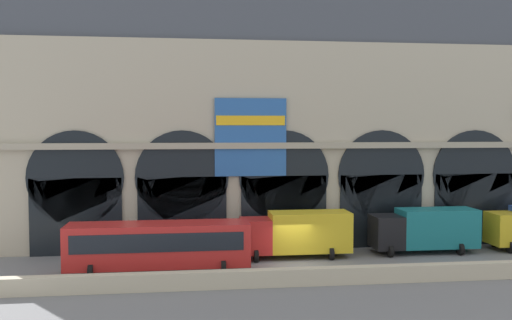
# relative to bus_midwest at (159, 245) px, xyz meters

# --- Properties ---
(ground_plane) EXTENTS (200.00, 200.00, 0.00)m
(ground_plane) POSITION_rel_bus_midwest_xyz_m (8.72, 0.69, -1.78)
(ground_plane) COLOR slate
(quay_parapet_wall) EXTENTS (90.00, 0.70, 0.97)m
(quay_parapet_wall) POSITION_rel_bus_midwest_xyz_m (8.72, -3.52, -1.29)
(quay_parapet_wall) COLOR beige
(quay_parapet_wall) RESTS_ON ground
(station_building) EXTENTS (45.47, 5.05, 18.78)m
(station_building) POSITION_rel_bus_midwest_xyz_m (8.74, 8.01, 7.31)
(station_building) COLOR #B2A891
(station_building) RESTS_ON ground
(bus_midwest) EXTENTS (11.00, 3.25, 3.10)m
(bus_midwest) POSITION_rel_bus_midwest_xyz_m (0.00, 0.00, 0.00)
(bus_midwest) COLOR red
(bus_midwest) RESTS_ON ground
(box_truck_center) EXTENTS (7.50, 2.91, 3.12)m
(box_truck_center) POSITION_rel_bus_midwest_xyz_m (9.19, 3.16, -0.08)
(box_truck_center) COLOR red
(box_truck_center) RESTS_ON ground
(box_truck_mideast) EXTENTS (7.50, 2.91, 3.12)m
(box_truck_mideast) POSITION_rel_bus_midwest_xyz_m (18.53, 3.41, -0.08)
(box_truck_mideast) COLOR black
(box_truck_mideast) RESTS_ON ground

